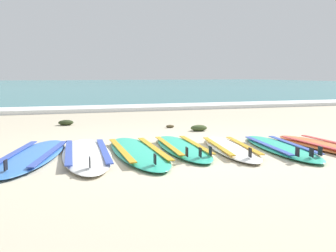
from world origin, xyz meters
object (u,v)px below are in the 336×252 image
surfboard_6 (324,146)px  surfboard_3 (182,147)px  surfboard_0 (33,156)px  surfboard_2 (138,151)px  surfboard_4 (230,148)px  surfboard_1 (87,154)px  surfboard_5 (280,147)px

surfboard_6 → surfboard_3: bearing=165.3°
surfboard_0 → surfboard_2: 1.32m
surfboard_4 → surfboard_3: bearing=157.5°
surfboard_2 → surfboard_3: same height
surfboard_1 → surfboard_5: 2.63m
surfboard_3 → surfboard_6: bearing=-14.7°
surfboard_1 → surfboard_5: bearing=-8.7°
surfboard_2 → surfboard_3: size_ratio=1.12×
surfboard_2 → surfboard_5: 1.97m
surfboard_4 → surfboard_5: bearing=-14.6°
surfboard_0 → surfboard_3: 1.96m
surfboard_1 → surfboard_2: 0.66m
surfboard_1 → surfboard_2: same height
surfboard_1 → surfboard_3: same height
surfboard_4 → surfboard_6: size_ratio=1.03×
surfboard_3 → surfboard_2: bearing=-171.9°
surfboard_0 → surfboard_2: same height
surfboard_5 → surfboard_1: bearing=171.3°
surfboard_0 → surfboard_6: same height
surfboard_1 → surfboard_6: same height
surfboard_1 → surfboard_4: same height
surfboard_0 → surfboard_3: size_ratio=1.13×
surfboard_6 → surfboard_4: bearing=169.1°
surfboard_1 → surfboard_4: 1.93m
surfboard_3 → surfboard_5: bearing=-18.4°
surfboard_3 → surfboard_6: size_ratio=1.08×
surfboard_0 → surfboard_1: same height
surfboard_4 → surfboard_6: (1.34, -0.26, 0.00)m
surfboard_3 → surfboard_5: same height
surfboard_2 → surfboard_5: (1.94, -0.34, 0.00)m
surfboard_4 → surfboard_2: bearing=172.8°
surfboard_2 → surfboard_4: (1.27, -0.16, 0.00)m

